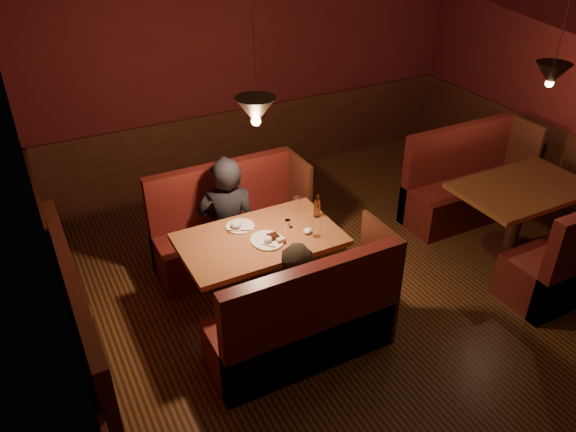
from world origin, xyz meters
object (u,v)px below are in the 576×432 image
main_bench_near (306,327)px  second_bench_far (463,188)px  main_bench_far (230,232)px  main_table (261,253)px  diner_b (301,284)px  second_table (520,203)px  diner_a (227,202)px

main_bench_near → second_bench_far: (2.95, 1.27, 0.01)m
main_bench_far → second_bench_far: second_bench_far is taller
main_table → main_bench_near: main_bench_near is taller
second_bench_far → diner_b: size_ratio=1.12×
main_table → second_bench_far: bearing=8.0°
main_table → second_table: 2.97m
main_bench_near → diner_b: 0.39m
main_bench_far → diner_a: (-0.09, -0.19, 0.50)m
second_table → second_bench_far: (0.03, 0.87, -0.24)m
main_table → main_bench_near: size_ratio=0.91×
main_bench_far → main_bench_near: bearing=-90.0°
second_bench_far → diner_b: diner_b is taller
second_bench_far → diner_a: (-3.04, 0.24, 0.49)m
second_table → diner_b: (-2.89, -0.26, 0.11)m
second_table → second_bench_far: 0.90m
second_bench_far → diner_b: (-2.93, -1.13, 0.35)m
main_bench_far → diner_a: bearing=-115.1°
second_table → diner_a: bearing=159.8°
diner_b → main_table: bearing=104.2°
main_bench_far → second_table: size_ratio=1.14×
main_bench_near → second_bench_far: 3.21m
main_bench_far → main_bench_near: (0.00, -1.70, 0.00)m
main_bench_near → main_bench_far: bearing=90.0°
second_table → diner_b: size_ratio=1.01×
second_table → diner_b: diner_b is taller
main_bench_far → main_bench_near: same height
main_table → second_table: (2.93, -0.45, -0.01)m
main_bench_far → main_bench_near: 1.70m
main_bench_near → diner_a: bearing=93.4°
second_table → second_bench_far: second_bench_far is taller
main_bench_near → second_table: 2.95m
second_bench_far → diner_a: size_ratio=0.94×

